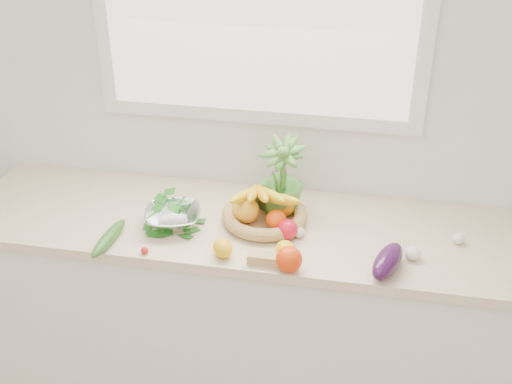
% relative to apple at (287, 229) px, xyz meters
% --- Properties ---
extents(back_wall, '(4.50, 0.02, 2.70)m').
position_rel_apple_xyz_m(back_wall, '(-0.18, 0.38, 0.41)').
color(back_wall, white).
rests_on(back_wall, ground).
extents(counter_cabinet, '(2.20, 0.58, 0.86)m').
position_rel_apple_xyz_m(counter_cabinet, '(-0.18, 0.08, -0.51)').
color(counter_cabinet, silver).
rests_on(counter_cabinet, ground).
extents(countertop, '(2.24, 0.62, 0.04)m').
position_rel_apple_xyz_m(countertop, '(-0.18, 0.08, -0.06)').
color(countertop, beige).
rests_on(countertop, counter_cabinet).
extents(orange_loose, '(0.09, 0.09, 0.09)m').
position_rel_apple_xyz_m(orange_loose, '(0.03, -0.20, 0.01)').
color(orange_loose, red).
rests_on(orange_loose, countertop).
extents(lemon_a, '(0.11, 0.11, 0.07)m').
position_rel_apple_xyz_m(lemon_a, '(0.01, -0.13, -0.00)').
color(lemon_a, yellow).
rests_on(lemon_a, countertop).
extents(lemon_b, '(0.06, 0.08, 0.06)m').
position_rel_apple_xyz_m(lemon_b, '(0.03, -0.20, -0.01)').
color(lemon_b, orange).
rests_on(lemon_b, countertop).
extents(lemon_c, '(0.10, 0.11, 0.07)m').
position_rel_apple_xyz_m(lemon_c, '(-0.21, -0.16, -0.01)').
color(lemon_c, '#FAB20D').
rests_on(lemon_c, countertop).
extents(apple, '(0.09, 0.09, 0.08)m').
position_rel_apple_xyz_m(apple, '(0.00, 0.00, 0.00)').
color(apple, red).
rests_on(apple, countertop).
extents(ginger, '(0.12, 0.05, 0.04)m').
position_rel_apple_xyz_m(ginger, '(-0.06, -0.17, -0.02)').
color(ginger, tan).
rests_on(ginger, countertop).
extents(garlic_a, '(0.07, 0.07, 0.05)m').
position_rel_apple_xyz_m(garlic_a, '(0.46, -0.05, -0.02)').
color(garlic_a, white).
rests_on(garlic_a, countertop).
extents(garlic_b, '(0.06, 0.06, 0.04)m').
position_rel_apple_xyz_m(garlic_b, '(0.63, 0.09, -0.02)').
color(garlic_b, white).
rests_on(garlic_b, countertop).
extents(garlic_c, '(0.06, 0.06, 0.04)m').
position_rel_apple_xyz_m(garlic_c, '(0.04, 0.02, -0.02)').
color(garlic_c, beige).
rests_on(garlic_c, countertop).
extents(eggplant, '(0.15, 0.23, 0.09)m').
position_rel_apple_xyz_m(eggplant, '(0.37, -0.14, 0.00)').
color(eggplant, '#310E34').
rests_on(eggplant, countertop).
extents(cucumber, '(0.07, 0.26, 0.05)m').
position_rel_apple_xyz_m(cucumber, '(-0.64, -0.16, -0.02)').
color(cucumber, '#244F17').
rests_on(cucumber, countertop).
extents(radish, '(0.04, 0.04, 0.03)m').
position_rel_apple_xyz_m(radish, '(-0.49, -0.20, -0.03)').
color(radish, red).
rests_on(radish, countertop).
extents(potted_herb, '(0.23, 0.23, 0.33)m').
position_rel_apple_xyz_m(potted_herb, '(-0.06, 0.18, 0.12)').
color(potted_herb, '#4D8C33').
rests_on(potted_herb, countertop).
extents(fruit_basket, '(0.43, 0.43, 0.18)m').
position_rel_apple_xyz_m(fruit_basket, '(-0.11, 0.10, 0.01)').
color(fruit_basket, tan).
rests_on(fruit_basket, countertop).
extents(colander_with_spinach, '(0.26, 0.26, 0.12)m').
position_rel_apple_xyz_m(colander_with_spinach, '(-0.45, 0.00, 0.02)').
color(colander_with_spinach, white).
rests_on(colander_with_spinach, countertop).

